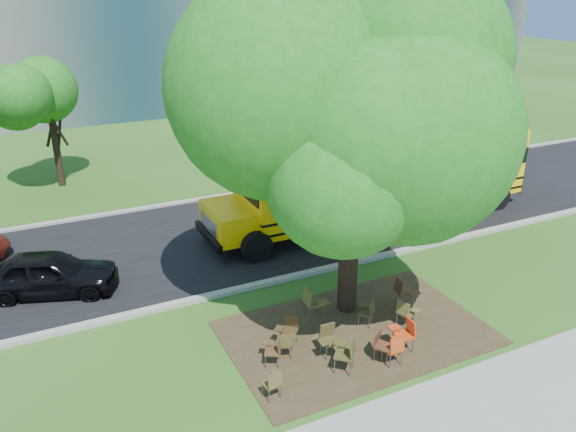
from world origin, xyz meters
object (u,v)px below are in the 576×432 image
chair_12 (404,290)px  chair_3 (328,337)px  chair_1 (286,342)px  chair_9 (289,327)px  chair_8 (274,348)px  main_tree (355,114)px  chair_0 (273,382)px  chair_4 (395,347)px  chair_11 (368,310)px  chair_5 (381,343)px  chair_7 (406,311)px  chair_10 (312,301)px  school_bus (385,173)px  chair_2 (347,351)px  black_car (49,273)px  chair_6 (405,331)px

chair_12 → chair_3: bearing=-61.0°
chair_1 → chair_9: (0.35, 0.53, 0.02)m
chair_8 → chair_9: bearing=-20.2°
chair_3 → chair_9: bearing=-48.5°
chair_1 → chair_8: 0.38m
chair_1 → chair_8: bearing=-145.6°
main_tree → chair_12: bearing=-25.2°
chair_0 → chair_4: bearing=-9.7°
chair_12 → chair_1: bearing=-70.0°
chair_4 → chair_11: chair_4 is taller
chair_9 → chair_4: bearing=-178.8°
chair_5 → chair_7: size_ratio=1.01×
chair_1 → chair_10: (1.46, 1.31, 0.10)m
chair_0 → chair_10: (2.36, 2.55, 0.11)m
chair_0 → chair_11: bearing=17.3°
chair_7 → chair_12: size_ratio=0.87×
chair_7 → chair_11: 1.03m
school_bus → chair_7: (-3.99, -6.85, -1.38)m
chair_7 → chair_10: size_ratio=0.87×
school_bus → chair_4: 9.75m
school_bus → chair_10: bearing=-138.9°
chair_2 → black_car: black_car is taller
chair_4 → chair_10: size_ratio=0.91×
chair_0 → chair_3: bearing=17.9°
chair_8 → chair_10: size_ratio=0.84×
chair_0 → chair_5: (3.01, 0.10, 0.05)m
chair_8 → chair_3: bearing=-72.0°
chair_4 → school_bus: bearing=57.4°
chair_1 → black_car: 7.93m
chair_3 → chair_9: 1.12m
chair_10 → chair_12: chair_12 is taller
chair_3 → chair_5: bearing=147.9°
main_tree → chair_7: bearing=-58.2°
chair_5 → main_tree: bearing=-136.0°
chair_1 → chair_4: 2.70m
chair_2 → chair_10: (0.34, 2.42, 0.00)m
black_car → chair_10: bearing=-107.1°
school_bus → chair_3: (-6.54, -7.03, -1.36)m
main_tree → chair_3: main_tree is taller
chair_1 → chair_3: chair_3 is taller
chair_6 → chair_10: (-1.46, 2.33, 0.03)m
chair_12 → black_car: bearing=-109.8°
chair_4 → chair_12: chair_12 is taller
school_bus → chair_1: school_bus is taller
chair_10 → chair_11: size_ratio=1.21×
chair_7 → black_car: (-8.64, 6.27, 0.17)m
chair_5 → chair_10: (-0.65, 2.45, 0.07)m
chair_7 → chair_2: bearing=-88.4°
chair_8 → chair_0: bearing=-177.9°
main_tree → chair_10: 5.31m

